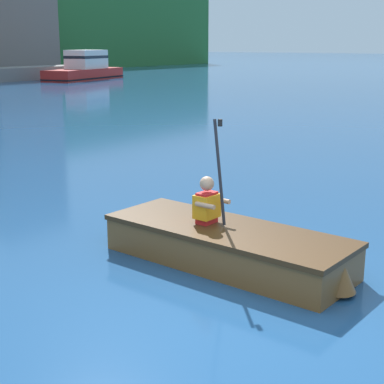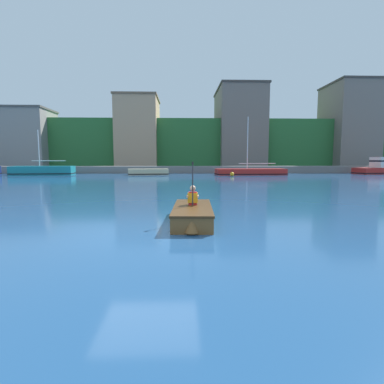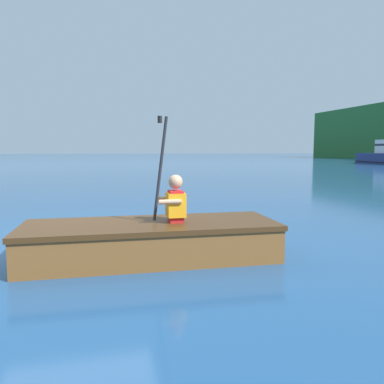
{
  "view_description": "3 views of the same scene",
  "coord_description": "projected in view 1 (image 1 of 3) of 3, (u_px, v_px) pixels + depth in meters",
  "views": [
    {
      "loc": [
        -4.33,
        -2.53,
        2.51
      ],
      "look_at": [
        1.14,
        1.48,
        0.79
      ],
      "focal_mm": 55.0,
      "sensor_mm": 36.0,
      "label": 1
    },
    {
      "loc": [
        0.84,
        -7.31,
        1.75
      ],
      "look_at": [
        1.14,
        1.48,
        0.79
      ],
      "focal_mm": 28.0,
      "sensor_mm": 36.0,
      "label": 2
    },
    {
      "loc": [
        5.49,
        0.36,
        1.29
      ],
      "look_at": [
        1.14,
        1.48,
        0.79
      ],
      "focal_mm": 35.0,
      "sensor_mm": 36.0,
      "label": 3
    }
  ],
  "objects": [
    {
      "name": "rowboat_foreground",
      "position": [
        230.0,
        244.0,
        6.82
      ],
      "size": [
        1.2,
        3.11,
        0.44
      ],
      "color": "brown",
      "rests_on": "ground"
    },
    {
      "name": "person_paddler",
      "position": [
        208.0,
        202.0,
        6.9
      ],
      "size": [
        0.37,
        0.39,
        1.25
      ],
      "color": "red",
      "rests_on": "rowboat_foreground"
    },
    {
      "name": "ground_plane",
      "position": [
        248.0,
        322.0,
        5.45
      ],
      "size": [
        300.0,
        300.0,
        0.0
      ],
      "primitive_type": "plane",
      "color": "navy"
    },
    {
      "name": "moored_boat_dock_east_inner",
      "position": [
        85.0,
        69.0,
        42.12
      ],
      "size": [
        7.51,
        3.78,
        2.07
      ],
      "color": "red",
      "rests_on": "ground"
    }
  ]
}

